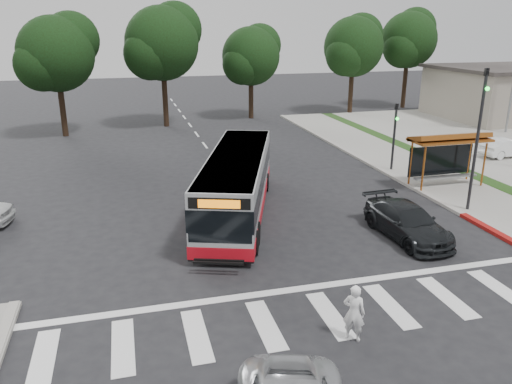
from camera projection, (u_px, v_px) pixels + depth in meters
name	position (u px, v px, depth m)	size (l,w,h in m)	color
ground	(280.00, 247.00, 19.46)	(140.00, 140.00, 0.00)	black
sidewalk_east	(417.00, 171.00, 29.46)	(4.00, 40.00, 0.12)	gray
curb_east	(386.00, 173.00, 28.96)	(0.30, 40.00, 0.15)	#9E9991
curb_east_red	(511.00, 241.00, 19.80)	(0.32, 6.00, 0.15)	maroon
crosswalk_ladder	(330.00, 315.00, 14.88)	(18.00, 2.60, 0.01)	silver
bus_shelter	(448.00, 144.00, 26.03)	(4.20, 1.60, 2.86)	brown
traffic_signal_ne_tall	(479.00, 129.00, 21.94)	(0.18, 0.37, 6.50)	black
traffic_signal_ne_short	(395.00, 130.00, 28.80)	(0.18, 0.37, 4.00)	black
tree_ne_a	(354.00, 46.00, 47.07)	(6.16, 5.74, 9.30)	black
tree_ne_b	(409.00, 39.00, 50.44)	(6.16, 5.74, 10.02)	black
tree_north_a	(163.00, 42.00, 40.70)	(6.60, 6.15, 10.17)	black
tree_north_b	(251.00, 55.00, 44.87)	(5.72, 5.33, 8.43)	black
tree_north_c	(57.00, 53.00, 37.11)	(6.16, 5.74, 9.30)	black
transit_bus	(237.00, 185.00, 22.39)	(2.35, 10.85, 2.80)	#B0B2B5
pedestrian	(354.00, 313.00, 13.48)	(0.60, 0.40, 1.66)	white
dark_sedan	(407.00, 222.00, 20.13)	(1.89, 4.64, 1.35)	black
parked_car_1	(507.00, 147.00, 32.31)	(1.28, 3.68, 1.21)	white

